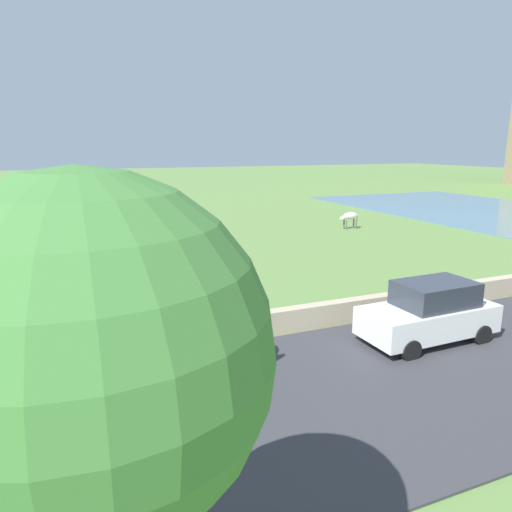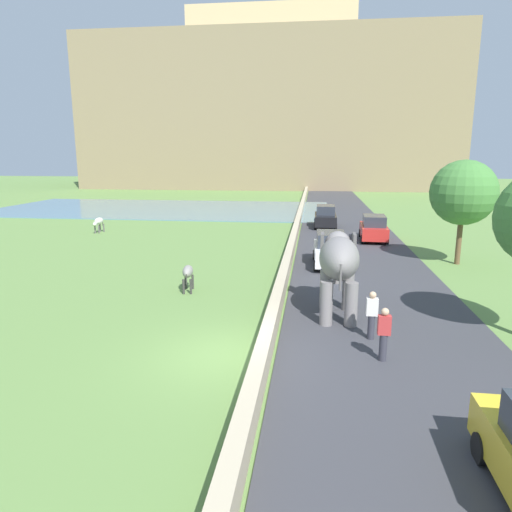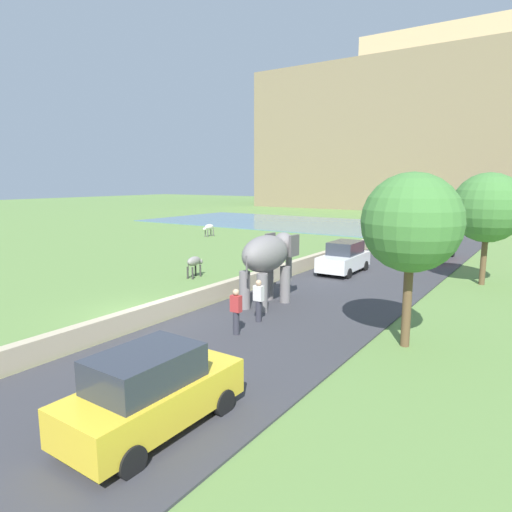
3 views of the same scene
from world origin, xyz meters
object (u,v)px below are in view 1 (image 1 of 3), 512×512
at_px(car_white, 430,312).
at_px(cow_white, 350,217).
at_px(cow_grey, 188,279).
at_px(person_beside_elephant, 47,401).
at_px(elephant, 151,312).

relative_size(car_white, cow_white, 2.89).
height_order(cow_grey, cow_white, same).
bearing_deg(car_white, cow_white, 153.07).
height_order(person_beside_elephant, car_white, car_white).
xyz_separation_m(person_beside_elephant, cow_white, (-18.08, 18.81, -0.04)).
distance_m(car_white, cow_white, 19.19).
distance_m(person_beside_elephant, cow_grey, 8.59).
height_order(person_beside_elephant, cow_white, person_beside_elephant).
distance_m(elephant, person_beside_elephant, 2.67).
distance_m(person_beside_elephant, car_white, 10.17).
height_order(elephant, cow_white, elephant).
xyz_separation_m(cow_grey, cow_white, (-10.85, 14.18, 0.00)).
bearing_deg(cow_grey, person_beside_elephant, -32.63).
relative_size(elephant, person_beside_elephant, 2.13).
xyz_separation_m(elephant, cow_grey, (-6.26, 2.44, -1.20)).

